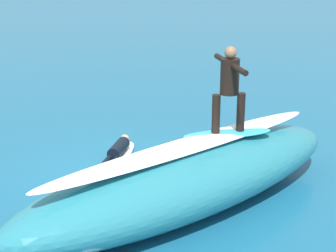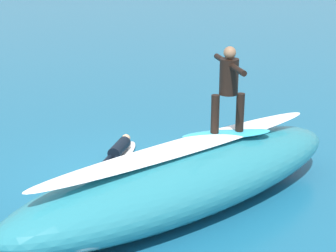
{
  "view_description": "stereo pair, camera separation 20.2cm",
  "coord_description": "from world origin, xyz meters",
  "px_view_note": "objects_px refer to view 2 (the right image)",
  "views": [
    {
      "loc": [
        4.32,
        10.4,
        4.93
      ],
      "look_at": [
        -0.96,
        0.45,
        1.14
      ],
      "focal_mm": 59.32,
      "sensor_mm": 36.0,
      "label": 1
    },
    {
      "loc": [
        4.14,
        10.49,
        4.93
      ],
      "look_at": [
        -0.96,
        0.45,
        1.14
      ],
      "focal_mm": 59.32,
      "sensor_mm": 36.0,
      "label": 2
    }
  ],
  "objects_px": {
    "surfboard_riding": "(227,134)",
    "surfer_riding": "(229,83)",
    "surfboard_paddling": "(120,156)",
    "surfer_paddling": "(118,151)"
  },
  "relations": [
    {
      "from": "surfboard_riding",
      "to": "surfer_riding",
      "type": "bearing_deg",
      "value": 149.11
    },
    {
      "from": "surfboard_riding",
      "to": "surfer_riding",
      "type": "xyz_separation_m",
      "value": [
        -0.0,
        0.0,
        1.02
      ]
    },
    {
      "from": "surfboard_paddling",
      "to": "surfboard_riding",
      "type": "bearing_deg",
      "value": -117.96
    },
    {
      "from": "surfer_riding",
      "to": "surfer_paddling",
      "type": "relative_size",
      "value": 1.15
    },
    {
      "from": "surfboard_paddling",
      "to": "surfer_paddling",
      "type": "relative_size",
      "value": 1.39
    },
    {
      "from": "surfer_riding",
      "to": "surfboard_paddling",
      "type": "height_order",
      "value": "surfer_riding"
    },
    {
      "from": "surfer_riding",
      "to": "surfer_paddling",
      "type": "xyz_separation_m",
      "value": [
        1.21,
        -2.77,
        -2.11
      ]
    },
    {
      "from": "surfboard_riding",
      "to": "surfer_paddling",
      "type": "relative_size",
      "value": 1.23
    },
    {
      "from": "surfboard_riding",
      "to": "surfboard_paddling",
      "type": "height_order",
      "value": "surfboard_riding"
    },
    {
      "from": "surfboard_riding",
      "to": "surfboard_paddling",
      "type": "bearing_deg",
      "value": -54.47
    }
  ]
}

